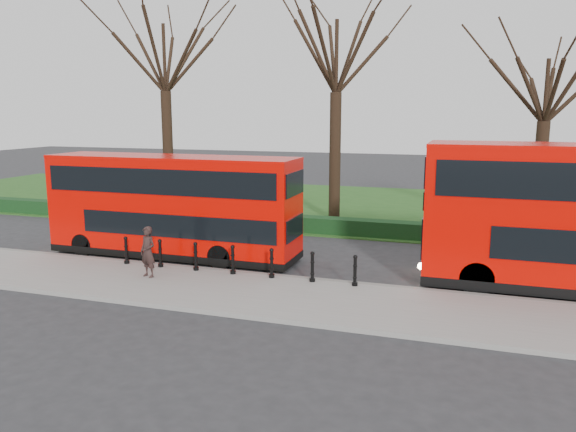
% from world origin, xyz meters
% --- Properties ---
extents(ground, '(120.00, 120.00, 0.00)m').
position_xyz_m(ground, '(0.00, 0.00, 0.00)').
color(ground, '#28282B').
rests_on(ground, ground).
extents(pavement, '(60.00, 4.00, 0.15)m').
position_xyz_m(pavement, '(0.00, -3.00, 0.07)').
color(pavement, gray).
rests_on(pavement, ground).
extents(kerb, '(60.00, 0.25, 0.16)m').
position_xyz_m(kerb, '(0.00, -1.00, 0.07)').
color(kerb, slate).
rests_on(kerb, ground).
extents(grass_verge, '(60.00, 18.00, 0.06)m').
position_xyz_m(grass_verge, '(0.00, 15.00, 0.03)').
color(grass_verge, '#214D19').
rests_on(grass_verge, ground).
extents(hedge, '(60.00, 0.90, 0.80)m').
position_xyz_m(hedge, '(0.00, 6.80, 0.40)').
color(hedge, black).
rests_on(hedge, ground).
extents(yellow_line_outer, '(60.00, 0.10, 0.01)m').
position_xyz_m(yellow_line_outer, '(0.00, -0.70, 0.01)').
color(yellow_line_outer, yellow).
rests_on(yellow_line_outer, ground).
extents(yellow_line_inner, '(60.00, 0.10, 0.01)m').
position_xyz_m(yellow_line_inner, '(0.00, -0.50, 0.01)').
color(yellow_line_inner, yellow).
rests_on(yellow_line_inner, ground).
extents(tree_left, '(8.13, 8.13, 12.70)m').
position_xyz_m(tree_left, '(-8.00, 10.00, 9.24)').
color(tree_left, black).
rests_on(tree_left, ground).
extents(tree_mid, '(7.93, 7.93, 12.40)m').
position_xyz_m(tree_mid, '(2.00, 10.00, 9.02)').
color(tree_mid, black).
rests_on(tree_mid, ground).
extents(tree_right, '(6.27, 6.27, 9.80)m').
position_xyz_m(tree_right, '(12.00, 10.00, 7.12)').
color(tree_right, black).
rests_on(tree_right, ground).
extents(bollard_row, '(8.94, 0.15, 1.00)m').
position_xyz_m(bollard_row, '(1.06, -1.35, 0.65)').
color(bollard_row, black).
rests_on(bollard_row, pavement).
extents(bus_lead, '(10.30, 2.37, 4.10)m').
position_xyz_m(bus_lead, '(-2.41, 0.61, 2.06)').
color(bus_lead, '#D40600').
rests_on(bus_lead, ground).
extents(pedestrian, '(0.75, 0.60, 1.79)m').
position_xyz_m(pedestrian, '(-1.59, -2.60, 1.04)').
color(pedestrian, black).
rests_on(pedestrian, pavement).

